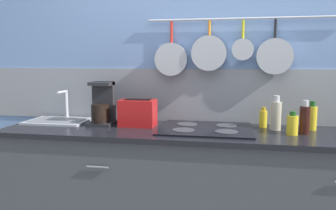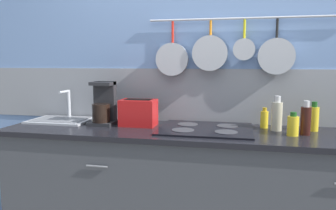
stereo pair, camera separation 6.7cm
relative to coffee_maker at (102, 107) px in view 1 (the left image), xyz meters
The scene contains 12 objects.
wall_back 0.90m from the coffee_maker, 17.64° to the left, with size 7.20×0.14×2.60m.
cabinet_base 1.03m from the coffee_maker, ahead, with size 2.89×0.59×0.88m.
countertop 0.85m from the coffee_maker, ahead, with size 2.93×0.61×0.03m.
sink_basin 0.39m from the coffee_maker, behind, with size 0.45×0.34×0.23m.
coffee_maker is the anchor object (origin of this frame).
toaster 0.27m from the coffee_maker, ahead, with size 0.27×0.17×0.19m.
cooktop 0.77m from the coffee_maker, ahead, with size 0.62×0.50×0.01m.
bottle_sesame_oil 1.15m from the coffee_maker, ahead, with size 0.05×0.05×0.14m.
bottle_cooking_wine 1.22m from the coffee_maker, ahead, with size 0.07×0.07×0.23m.
bottle_olive_oil 1.31m from the coffee_maker, ahead, with size 0.07×0.07×0.15m.
bottle_hot_sauce 1.38m from the coffee_maker, ahead, with size 0.06×0.06×0.22m.
bottle_dish_soap 1.46m from the coffee_maker, ahead, with size 0.06×0.06×0.20m.
Camera 1 is at (0.07, -2.15, 1.38)m, focal length 35.00 mm.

